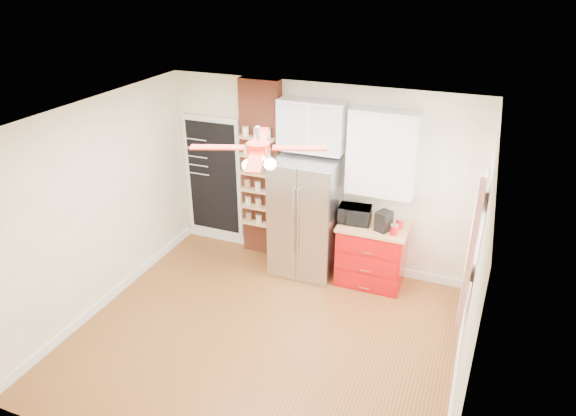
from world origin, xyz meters
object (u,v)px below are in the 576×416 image
at_px(coffee_maker, 384,221).
at_px(toaster_oven, 355,214).
at_px(ceiling_fan, 258,148).
at_px(red_cabinet, 372,254).
at_px(pantry_jar_oats, 253,168).
at_px(fridge, 306,217).
at_px(canister_left, 394,230).

bearing_deg(coffee_maker, toaster_oven, -168.72).
relative_size(ceiling_fan, toaster_oven, 3.24).
bearing_deg(toaster_oven, red_cabinet, -3.55).
bearing_deg(pantry_jar_oats, red_cabinet, -3.15).
bearing_deg(toaster_oven, fridge, 178.47).
height_order(fridge, toaster_oven, fridge).
height_order(toaster_oven, canister_left, toaster_oven).
bearing_deg(ceiling_fan, coffee_maker, 56.17).
relative_size(canister_left, pantry_jar_oats, 1.14).
distance_m(toaster_oven, pantry_jar_oats, 1.62).
distance_m(fridge, toaster_oven, 0.71).
relative_size(toaster_oven, pantry_jar_oats, 3.67).
distance_m(canister_left, pantry_jar_oats, 2.21).
height_order(fridge, coffee_maker, fridge).
relative_size(ceiling_fan, pantry_jar_oats, 11.89).
bearing_deg(red_cabinet, toaster_oven, -178.50).
height_order(ceiling_fan, coffee_maker, ceiling_fan).
relative_size(red_cabinet, toaster_oven, 2.18).
relative_size(ceiling_fan, coffee_maker, 5.13).
xyz_separation_m(red_cabinet, canister_left, (0.30, -0.17, 0.52)).
height_order(coffee_maker, canister_left, coffee_maker).
distance_m(fridge, coffee_maker, 1.12).
xyz_separation_m(toaster_oven, canister_left, (0.58, -0.16, -0.05)).
relative_size(toaster_oven, coffee_maker, 1.58).
distance_m(red_cabinet, canister_left, 0.62).
distance_m(toaster_oven, canister_left, 0.60).
relative_size(coffee_maker, pantry_jar_oats, 2.32).
height_order(canister_left, pantry_jar_oats, pantry_jar_oats).
relative_size(fridge, canister_left, 13.01).
distance_m(red_cabinet, toaster_oven, 0.63).
height_order(red_cabinet, coffee_maker, coffee_maker).
distance_m(ceiling_fan, canister_left, 2.43).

